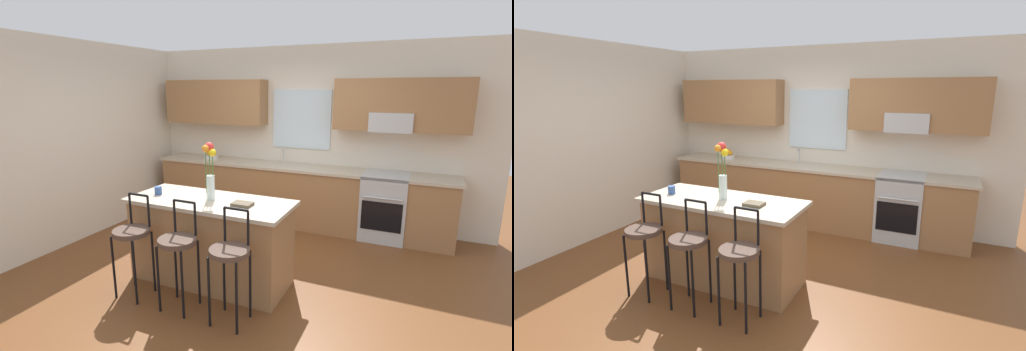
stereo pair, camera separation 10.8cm
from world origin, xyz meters
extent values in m
plane|color=brown|center=(0.00, 0.00, 0.00)|extent=(14.00, 14.00, 0.00)
cube|color=beige|center=(-2.56, 0.30, 1.35)|extent=(0.12, 4.60, 2.70)
cube|color=beige|center=(0.00, 2.06, 1.35)|extent=(5.60, 0.12, 2.70)
cube|color=#996B42|center=(-1.43, 1.83, 1.85)|extent=(1.74, 0.34, 0.70)
cube|color=#996B42|center=(1.43, 1.83, 1.85)|extent=(1.74, 0.34, 0.70)
cube|color=silver|center=(0.00, 1.99, 1.60)|extent=(0.92, 0.03, 0.90)
cube|color=#B7BABC|center=(1.34, 1.80, 1.62)|extent=(0.56, 0.36, 0.26)
cube|color=#996B42|center=(0.00, 1.70, 0.44)|extent=(4.50, 0.60, 0.88)
cube|color=#BCAD93|center=(0.00, 1.70, 0.90)|extent=(4.56, 0.64, 0.04)
cube|color=#B7BABC|center=(-0.24, 1.70, 0.85)|extent=(0.54, 0.38, 0.11)
cylinder|color=#B7BABC|center=(-0.24, 1.86, 1.03)|extent=(0.02, 0.02, 0.22)
cylinder|color=#B7BABC|center=(-0.24, 1.80, 1.14)|extent=(0.02, 0.12, 0.02)
cube|color=#B7BABC|center=(1.34, 1.68, 0.46)|extent=(0.60, 0.60, 0.92)
cube|color=black|center=(1.34, 1.38, 0.40)|extent=(0.52, 0.02, 0.40)
cylinder|color=#B7BABC|center=(1.34, 1.35, 0.66)|extent=(0.50, 0.02, 0.02)
cube|color=#996B42|center=(-0.24, -0.37, 0.44)|extent=(1.68, 0.66, 0.88)
cube|color=#BCAD93|center=(-0.24, -0.37, 0.90)|extent=(1.76, 0.74, 0.04)
cylinder|color=black|center=(-0.92, -1.09, 0.33)|extent=(0.02, 0.02, 0.66)
cylinder|color=black|center=(-0.65, -1.09, 0.33)|extent=(0.02, 0.02, 0.66)
cylinder|color=black|center=(-0.92, -0.82, 0.33)|extent=(0.02, 0.02, 0.66)
cylinder|color=black|center=(-0.65, -0.82, 0.33)|extent=(0.02, 0.02, 0.66)
cylinder|color=#4C382D|center=(-0.79, -0.96, 0.69)|extent=(0.36, 0.36, 0.05)
cylinder|color=black|center=(-0.90, -0.82, 0.87)|extent=(0.02, 0.02, 0.32)
cylinder|color=black|center=(-0.67, -0.82, 0.87)|extent=(0.02, 0.02, 0.32)
cylinder|color=black|center=(-0.79, -0.82, 1.03)|extent=(0.23, 0.02, 0.02)
cylinder|color=black|center=(-0.37, -1.09, 0.33)|extent=(0.02, 0.02, 0.66)
cylinder|color=black|center=(-0.10, -1.09, 0.33)|extent=(0.02, 0.02, 0.66)
cylinder|color=black|center=(-0.37, -0.82, 0.33)|extent=(0.02, 0.02, 0.66)
cylinder|color=black|center=(-0.10, -0.82, 0.33)|extent=(0.02, 0.02, 0.66)
cylinder|color=#4C382D|center=(-0.24, -0.96, 0.69)|extent=(0.36, 0.36, 0.05)
cylinder|color=black|center=(-0.35, -0.82, 0.87)|extent=(0.02, 0.02, 0.32)
cylinder|color=black|center=(-0.12, -0.82, 0.87)|extent=(0.02, 0.02, 0.32)
cylinder|color=black|center=(-0.24, -0.82, 1.03)|extent=(0.23, 0.02, 0.02)
cylinder|color=black|center=(0.18, -1.09, 0.33)|extent=(0.02, 0.02, 0.66)
cylinder|color=black|center=(0.45, -1.09, 0.33)|extent=(0.02, 0.02, 0.66)
cylinder|color=black|center=(0.18, -0.82, 0.33)|extent=(0.02, 0.02, 0.66)
cylinder|color=black|center=(0.45, -0.82, 0.33)|extent=(0.02, 0.02, 0.66)
cylinder|color=#4C382D|center=(0.31, -0.96, 0.69)|extent=(0.36, 0.36, 0.05)
cylinder|color=black|center=(0.20, -0.82, 0.87)|extent=(0.02, 0.02, 0.32)
cylinder|color=black|center=(0.43, -0.82, 0.87)|extent=(0.02, 0.02, 0.32)
cylinder|color=black|center=(0.31, -0.82, 1.03)|extent=(0.23, 0.02, 0.02)
cylinder|color=silver|center=(-0.23, -0.35, 1.05)|extent=(0.09, 0.09, 0.26)
cylinder|color=#3D722D|center=(-0.21, -0.34, 1.21)|extent=(0.01, 0.01, 0.42)
sphere|color=yellow|center=(-0.21, -0.34, 1.42)|extent=(0.08, 0.08, 0.08)
cylinder|color=#3D722D|center=(-0.25, -0.33, 1.24)|extent=(0.01, 0.01, 0.48)
sphere|color=red|center=(-0.25, -0.33, 1.48)|extent=(0.10, 0.10, 0.10)
cylinder|color=#3D722D|center=(-0.26, -0.39, 1.23)|extent=(0.01, 0.01, 0.47)
sphere|color=orange|center=(-0.26, -0.39, 1.47)|extent=(0.07, 0.07, 0.07)
cylinder|color=#33518C|center=(-0.86, -0.43, 0.97)|extent=(0.08, 0.08, 0.09)
cube|color=brown|center=(0.16, -0.40, 0.94)|extent=(0.20, 0.15, 0.03)
cylinder|color=silver|center=(-1.47, 1.70, 0.95)|extent=(0.24, 0.24, 0.06)
sphere|color=orange|center=(-1.41, 1.70, 1.01)|extent=(0.08, 0.08, 0.08)
sphere|color=orange|center=(-1.47, 1.75, 1.01)|extent=(0.07, 0.07, 0.07)
sphere|color=orange|center=(-1.52, 1.70, 1.01)|extent=(0.07, 0.07, 0.07)
sphere|color=orange|center=(-1.47, 1.70, 1.04)|extent=(0.08, 0.08, 0.08)
camera|label=1|loc=(1.76, -3.59, 2.06)|focal=26.15mm
camera|label=2|loc=(1.86, -3.55, 2.06)|focal=26.15mm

